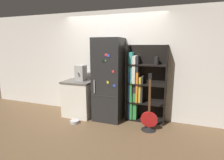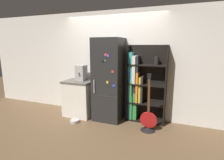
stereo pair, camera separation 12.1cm
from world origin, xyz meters
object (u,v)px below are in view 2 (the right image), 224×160
(guitar, at_px, (148,123))
(bookshelf, at_px, (141,86))
(refrigerator, at_px, (109,80))
(pet_bowl, at_px, (75,121))
(espresso_machine, at_px, (81,73))

(guitar, bearing_deg, bookshelf, 119.77)
(refrigerator, xyz_separation_m, pet_bowl, (-0.65, -0.52, -0.93))
(bookshelf, height_order, guitar, bookshelf)
(bookshelf, bearing_deg, espresso_machine, -173.71)
(refrigerator, height_order, pet_bowl, refrigerator)
(espresso_machine, relative_size, guitar, 0.31)
(bookshelf, distance_m, espresso_machine, 1.53)
(espresso_machine, bearing_deg, guitar, -9.91)
(refrigerator, relative_size, guitar, 1.57)
(pet_bowl, bearing_deg, espresso_machine, 101.15)
(espresso_machine, xyz_separation_m, pet_bowl, (0.11, -0.54, -1.06))
(bookshelf, bearing_deg, pet_bowl, -153.07)
(refrigerator, distance_m, guitar, 1.32)
(bookshelf, relative_size, espresso_machine, 4.64)
(pet_bowl, bearing_deg, guitar, 7.97)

